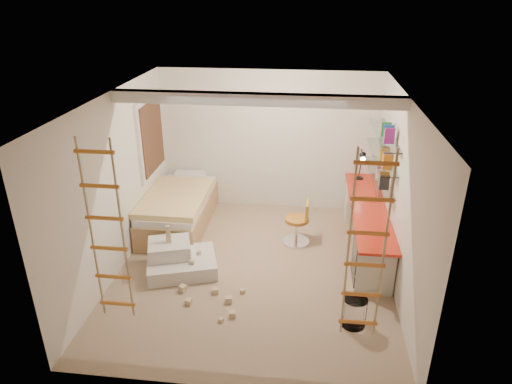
# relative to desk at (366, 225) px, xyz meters

# --- Properties ---
(floor) EXTENTS (4.50, 4.50, 0.00)m
(floor) POSITION_rel_desk_xyz_m (-1.72, -0.86, -0.40)
(floor) COLOR #A18267
(floor) RESTS_ON ground
(ceiling_beam) EXTENTS (4.00, 0.18, 0.16)m
(ceiling_beam) POSITION_rel_desk_xyz_m (-1.72, -0.56, 2.12)
(ceiling_beam) COLOR white
(ceiling_beam) RESTS_ON ceiling
(window_frame) EXTENTS (0.06, 1.15, 1.35)m
(window_frame) POSITION_rel_desk_xyz_m (-3.69, 0.64, 1.15)
(window_frame) COLOR white
(window_frame) RESTS_ON wall_left
(window_blind) EXTENTS (0.02, 1.00, 1.20)m
(window_blind) POSITION_rel_desk_xyz_m (-3.65, 0.64, 1.15)
(window_blind) COLOR #4C2D1E
(window_blind) RESTS_ON window_frame
(rope_ladder_left) EXTENTS (0.41, 0.04, 2.13)m
(rope_ladder_left) POSITION_rel_desk_xyz_m (-3.07, -2.61, 1.11)
(rope_ladder_left) COLOR orange
(rope_ladder_left) RESTS_ON ceiling
(rope_ladder_right) EXTENTS (0.41, 0.04, 2.13)m
(rope_ladder_right) POSITION_rel_desk_xyz_m (-0.37, -2.61, 1.11)
(rope_ladder_right) COLOR orange
(rope_ladder_right) RESTS_ON ceiling
(waste_bin) EXTENTS (0.31, 0.31, 0.39)m
(waste_bin) POSITION_rel_desk_xyz_m (-0.32, -1.93, -0.21)
(waste_bin) COLOR white
(waste_bin) RESTS_ON floor
(desk) EXTENTS (0.56, 2.80, 0.75)m
(desk) POSITION_rel_desk_xyz_m (0.00, 0.00, 0.00)
(desk) COLOR red
(desk) RESTS_ON floor
(shelves) EXTENTS (0.25, 1.80, 0.71)m
(shelves) POSITION_rel_desk_xyz_m (0.15, 0.27, 1.10)
(shelves) COLOR white
(shelves) RESTS_ON wall_right
(bed) EXTENTS (1.02, 2.00, 0.69)m
(bed) POSITION_rel_desk_xyz_m (-3.20, 0.36, -0.07)
(bed) COLOR #AD7F51
(bed) RESTS_ON floor
(task_lamp) EXTENTS (0.14, 0.36, 0.57)m
(task_lamp) POSITION_rel_desk_xyz_m (-0.05, 0.96, 0.73)
(task_lamp) COLOR black
(task_lamp) RESTS_ON desk
(swivel_chair) EXTENTS (0.47, 0.47, 0.76)m
(swivel_chair) POSITION_rel_desk_xyz_m (-1.09, -0.01, -0.12)
(swivel_chair) COLOR #B36E22
(swivel_chair) RESTS_ON floor
(play_platform) EXTENTS (1.18, 1.04, 0.44)m
(play_platform) POSITION_rel_desk_xyz_m (-2.84, -0.99, -0.23)
(play_platform) COLOR silver
(play_platform) RESTS_ON floor
(toy_blocks) EXTENTS (1.29, 1.26, 0.71)m
(toy_blocks) POSITION_rel_desk_xyz_m (-2.47, -1.39, -0.18)
(toy_blocks) COLOR #CCB284
(toy_blocks) RESTS_ON floor
(books) EXTENTS (0.14, 0.58, 0.92)m
(books) POSITION_rel_desk_xyz_m (0.15, 0.27, 1.18)
(books) COLOR #262626
(books) RESTS_ON shelves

